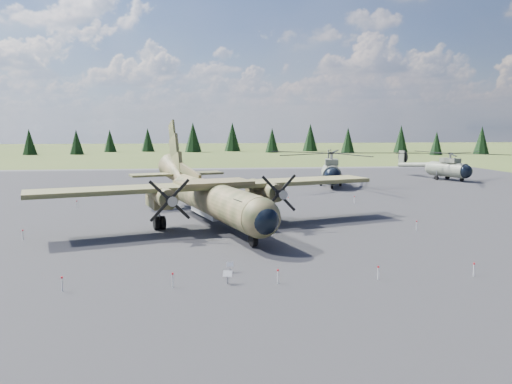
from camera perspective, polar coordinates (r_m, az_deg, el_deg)
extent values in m
plane|color=#4F5E29|center=(42.09, -3.13, -4.92)|extent=(500.00, 500.00, 0.00)
cube|color=#56555A|center=(51.89, -3.82, -2.58)|extent=(120.00, 120.00, 0.04)
cylinder|color=#394123|center=(44.95, -4.63, -0.90)|extent=(8.66, 19.64, 3.05)
sphere|color=#394123|center=(35.94, 0.50, -2.96)|extent=(3.73, 3.73, 2.99)
sphere|color=black|center=(35.42, 0.90, -3.21)|extent=(2.74, 2.74, 2.20)
cube|color=black|center=(37.38, -0.59, -1.29)|extent=(2.59, 2.30, 0.60)
cone|color=#394123|center=(57.03, -8.88, 1.94)|extent=(5.05, 8.03, 4.59)
cube|color=gray|center=(46.16, -5.06, -2.26)|extent=(3.89, 6.85, 0.54)
cube|color=#364121|center=(45.30, -4.87, 0.75)|extent=(31.29, 12.79, 0.38)
cube|color=#394123|center=(45.27, -4.87, 1.05)|extent=(7.40, 5.66, 0.38)
cylinder|color=#394123|center=(43.73, -10.81, -0.38)|extent=(3.22, 5.89, 1.63)
cube|color=#394123|center=(44.67, -11.04, -1.14)|extent=(2.65, 4.02, 0.87)
cone|color=gray|center=(40.32, -9.68, -1.00)|extent=(1.08, 1.18, 0.83)
cylinder|color=black|center=(44.98, -10.98, -3.47)|extent=(1.27, 1.43, 1.20)
cylinder|color=#394123|center=(46.87, 0.95, 0.26)|extent=(3.22, 5.89, 1.63)
cube|color=#394123|center=(47.75, 0.51, -0.46)|extent=(2.65, 4.02, 0.87)
cone|color=gray|center=(43.71, 2.88, -0.26)|extent=(1.08, 1.18, 0.83)
cylinder|color=black|center=(48.04, 0.51, -2.65)|extent=(1.27, 1.43, 1.20)
cube|color=#394123|center=(53.00, -7.74, 2.27)|extent=(2.70, 7.96, 1.83)
cube|color=#364121|center=(57.55, -9.02, 2.04)|extent=(10.70, 5.35, 0.24)
cylinder|color=gray|center=(37.33, -0.32, -4.32)|extent=(0.19, 0.19, 0.98)
cylinder|color=black|center=(37.50, -0.32, -5.50)|extent=(0.66, 1.09, 1.02)
cylinder|color=slate|center=(76.65, 8.58, 2.12)|extent=(4.48, 8.40, 2.77)
sphere|color=black|center=(72.68, 8.71, 1.79)|extent=(3.06, 3.06, 2.55)
sphere|color=slate|center=(80.63, 8.47, 2.38)|extent=(3.06, 3.06, 2.55)
cube|color=slate|center=(76.07, 8.62, 3.42)|extent=(2.63, 3.88, 0.83)
cylinder|color=gray|center=(76.02, 8.64, 4.05)|extent=(0.48, 0.48, 1.11)
cylinder|color=slate|center=(84.74, 8.36, 2.88)|extent=(3.02, 9.44, 1.59)
cube|color=slate|center=(88.79, 8.28, 3.98)|extent=(0.58, 1.57, 2.66)
cylinder|color=black|center=(88.81, 8.53, 3.98)|extent=(0.71, 2.83, 2.88)
cylinder|color=black|center=(73.51, 8.67, 0.64)|extent=(0.47, 0.80, 0.75)
cylinder|color=black|center=(78.09, 7.42, 1.05)|extent=(0.52, 0.94, 0.89)
cylinder|color=gray|center=(78.02, 7.43, 1.47)|extent=(0.19, 0.19, 1.61)
cylinder|color=black|center=(78.21, 9.62, 1.02)|extent=(0.52, 0.94, 0.89)
cylinder|color=gray|center=(78.15, 9.63, 1.44)|extent=(0.19, 0.19, 1.61)
cylinder|color=slate|center=(91.35, 21.07, 2.41)|extent=(4.88, 7.59, 2.49)
sphere|color=black|center=(89.03, 22.80, 2.18)|extent=(2.96, 2.96, 2.29)
sphere|color=slate|center=(93.74, 19.43, 2.60)|extent=(2.96, 2.96, 2.29)
cube|color=slate|center=(90.97, 21.31, 3.39)|extent=(2.72, 3.58, 0.75)
cylinder|color=gray|center=(90.93, 21.33, 3.86)|extent=(0.46, 0.46, 1.00)
cylinder|color=slate|center=(96.30, 17.82, 2.99)|extent=(3.81, 8.24, 1.43)
cube|color=slate|center=(98.87, 16.31, 3.87)|extent=(0.70, 1.38, 2.39)
cylinder|color=black|center=(99.11, 16.45, 3.88)|extent=(0.98, 2.44, 2.59)
cylinder|color=black|center=(89.53, 22.46, 1.32)|extent=(0.50, 0.73, 0.68)
cylinder|color=black|center=(91.27, 19.91, 1.55)|extent=(0.56, 0.85, 0.80)
cylinder|color=gray|center=(91.22, 19.93, 1.87)|extent=(0.18, 0.18, 1.44)
cylinder|color=black|center=(93.26, 21.03, 1.61)|extent=(0.56, 0.85, 0.80)
cylinder|color=gray|center=(93.21, 21.05, 1.93)|extent=(0.18, 0.18, 1.44)
cube|color=gray|center=(31.45, -2.99, -8.68)|extent=(0.08, 0.08, 0.53)
cube|color=silver|center=(31.33, -2.99, -8.25)|extent=(0.44, 0.20, 0.30)
cube|color=gray|center=(29.18, -3.26, -9.85)|extent=(0.11, 0.11, 0.64)
cube|color=silver|center=(29.04, -3.26, -9.30)|extent=(0.56, 0.36, 0.36)
cylinder|color=silver|center=(29.80, -21.27, -9.82)|extent=(0.07, 0.07, 0.80)
cylinder|color=red|center=(29.69, -21.31, -9.08)|extent=(0.12, 0.12, 0.10)
cylinder|color=silver|center=(28.88, -9.50, -9.96)|extent=(0.07, 0.07, 0.80)
cylinder|color=red|center=(28.77, -9.51, -9.20)|extent=(0.12, 0.12, 0.10)
cylinder|color=silver|center=(29.19, 2.52, -9.67)|extent=(0.07, 0.07, 0.80)
cylinder|color=red|center=(29.08, 2.53, -8.92)|extent=(0.12, 0.12, 0.10)
cylinder|color=silver|center=(30.70, 13.79, -9.03)|extent=(0.07, 0.07, 0.80)
cylinder|color=red|center=(30.59, 13.81, -8.31)|extent=(0.12, 0.12, 0.10)
cylinder|color=silver|center=(33.23, 23.63, -8.18)|extent=(0.07, 0.07, 0.80)
cylinder|color=red|center=(33.13, 23.67, -7.51)|extent=(0.12, 0.12, 0.10)
cylinder|color=silver|center=(59.24, -19.78, -1.37)|extent=(0.07, 0.07, 0.80)
cylinder|color=red|center=(59.18, -19.80, -0.99)|extent=(0.12, 0.12, 0.10)
cylinder|color=silver|center=(57.94, -12.06, -1.28)|extent=(0.07, 0.07, 0.80)
cylinder|color=red|center=(57.89, -12.07, -0.89)|extent=(0.12, 0.12, 0.10)
cylinder|color=silver|center=(57.74, -4.13, -1.17)|extent=(0.07, 0.07, 0.80)
cylinder|color=red|center=(57.68, -4.13, -0.78)|extent=(0.12, 0.12, 0.10)
cylinder|color=silver|center=(58.63, 3.71, -1.04)|extent=(0.07, 0.07, 0.80)
cylinder|color=red|center=(58.58, 3.71, -0.65)|extent=(0.12, 0.12, 0.10)
cylinder|color=silver|center=(60.58, 11.17, -0.89)|extent=(0.07, 0.07, 0.80)
cylinder|color=red|center=(60.52, 11.18, -0.51)|extent=(0.12, 0.12, 0.10)
cylinder|color=silver|center=(44.20, -25.08, -4.49)|extent=(0.07, 0.07, 0.80)
cylinder|color=red|center=(44.13, -25.11, -3.98)|extent=(0.12, 0.12, 0.10)
cylinder|color=silver|center=(46.03, 17.87, -3.70)|extent=(0.07, 0.07, 0.80)
cylinder|color=red|center=(45.96, 17.89, -3.21)|extent=(0.12, 0.12, 0.10)
cone|color=black|center=(188.08, 24.38, 5.44)|extent=(5.34, 5.34, 9.53)
cone|color=black|center=(176.09, 19.92, 5.29)|extent=(4.38, 4.38, 7.83)
cone|color=black|center=(192.85, 16.23, 5.89)|extent=(5.57, 5.57, 9.95)
cone|color=black|center=(184.56, 10.46, 5.88)|extent=(5.10, 5.10, 9.11)
cone|color=black|center=(194.50, 6.22, 6.24)|extent=(5.92, 5.92, 10.57)
cone|color=black|center=(182.96, 1.85, 5.95)|extent=(4.98, 4.98, 8.89)
cone|color=black|center=(192.97, -2.71, 6.33)|extent=(6.16, 6.16, 11.00)
cone|color=black|center=(187.37, -7.21, 6.25)|extent=(6.15, 6.15, 10.99)
cone|color=black|center=(194.18, -12.27, 5.86)|extent=(4.94, 4.94, 8.83)
cone|color=black|center=(194.24, -16.35, 5.65)|extent=(4.65, 4.65, 8.30)
cone|color=black|center=(179.20, -19.84, 5.41)|extent=(4.70, 4.70, 8.39)
cone|color=black|center=(182.61, -24.48, 5.25)|extent=(4.83, 4.83, 8.63)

